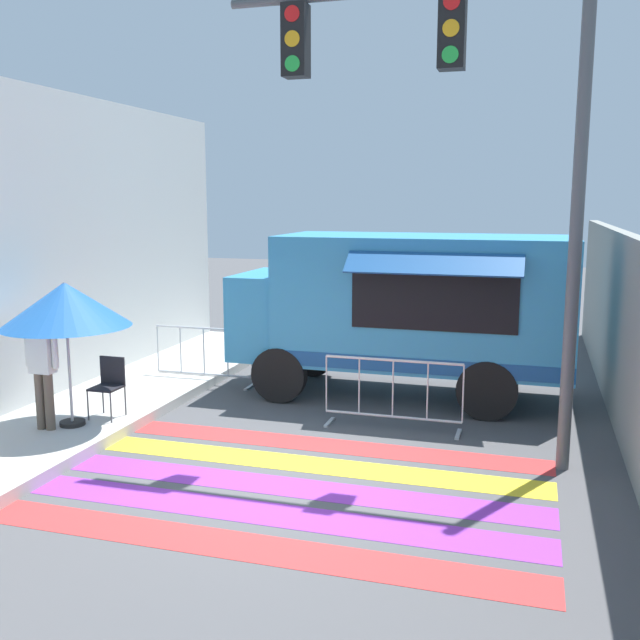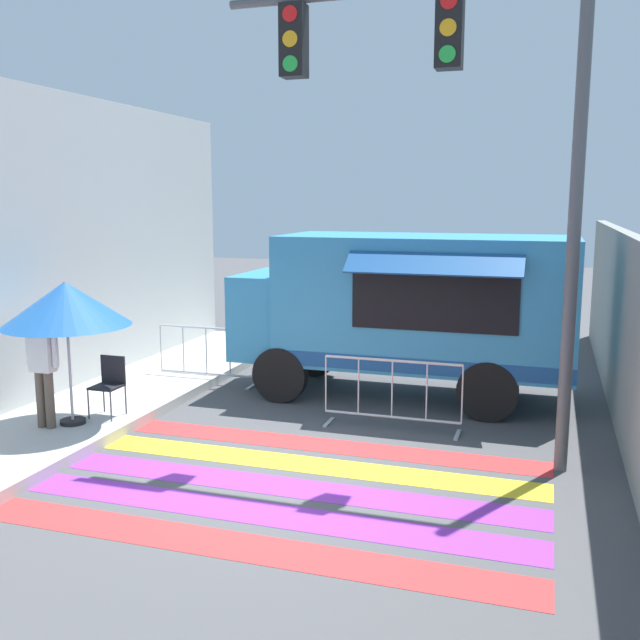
{
  "view_description": "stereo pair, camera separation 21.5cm",
  "coord_description": "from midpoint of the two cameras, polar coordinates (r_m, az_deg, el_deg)",
  "views": [
    {
      "loc": [
        2.8,
        -7.73,
        3.38
      ],
      "look_at": [
        -0.32,
        2.69,
        1.53
      ],
      "focal_mm": 40.0,
      "sensor_mm": 36.0,
      "label": 1
    },
    {
      "loc": [
        3.0,
        -7.66,
        3.38
      ],
      "look_at": [
        -0.32,
        2.69,
        1.53
      ],
      "focal_mm": 40.0,
      "sensor_mm": 36.0,
      "label": 2
    }
  ],
  "objects": [
    {
      "name": "barricade_side",
      "position": [
        13.28,
        -8.62,
        -2.85
      ],
      "size": [
        1.92,
        0.44,
        1.07
      ],
      "color": "#B7BABF",
      "rests_on": "ground_plane"
    },
    {
      "name": "food_truck",
      "position": [
        12.19,
        6.92,
        1.21
      ],
      "size": [
        5.68,
        2.52,
        2.78
      ],
      "color": "#338CBF",
      "rests_on": "ground_plane"
    },
    {
      "name": "barricade_front",
      "position": [
        10.61,
        6.36,
        -5.98
      ],
      "size": [
        2.07,
        0.44,
        1.07
      ],
      "color": "#B7BABF",
      "rests_on": "ground_plane"
    },
    {
      "name": "concrete_wall_right",
      "position": [
        10.95,
        24.13,
        -1.44
      ],
      "size": [
        0.2,
        16.0,
        2.86
      ],
      "color": "gray",
      "rests_on": "ground_plane"
    },
    {
      "name": "patio_umbrella",
      "position": [
        10.63,
        -19.12,
        1.19
      ],
      "size": [
        1.8,
        1.8,
        2.07
      ],
      "color": "black",
      "rests_on": "sidewalk_left"
    },
    {
      "name": "vendor_person",
      "position": [
        10.71,
        -20.78,
        -2.95
      ],
      "size": [
        0.53,
        0.23,
        1.74
      ],
      "rotation": [
        0.0,
        0.0,
        0.0
      ],
      "color": "brown",
      "rests_on": "sidewalk_left"
    },
    {
      "name": "traffic_signal_pole",
      "position": [
        9.22,
        11.46,
        16.68
      ],
      "size": [
        4.59,
        0.29,
        6.35
      ],
      "color": "#515456",
      "rests_on": "ground_plane"
    },
    {
      "name": "ground_plane",
      "position": [
        8.89,
        -2.69,
        -12.69
      ],
      "size": [
        60.0,
        60.0,
        0.0
      ],
      "primitive_type": "plane",
      "color": "#4C4C4F"
    },
    {
      "name": "folding_chair",
      "position": [
        11.13,
        -15.95,
        -4.64
      ],
      "size": [
        0.41,
        0.41,
        0.89
      ],
      "rotation": [
        0.0,
        0.0,
        0.25
      ],
      "color": "#4C4C51",
      "rests_on": "sidewalk_left"
    },
    {
      "name": "crosswalk_painted",
      "position": [
        8.76,
        -3.05,
        -13.04
      ],
      "size": [
        6.4,
        3.6,
        0.01
      ],
      "color": "red",
      "rests_on": "ground_plane"
    }
  ]
}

